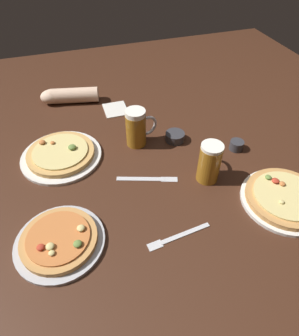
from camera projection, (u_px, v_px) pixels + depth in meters
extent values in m
cube|color=#3D2114|center=(150.00, 175.00, 1.08)|extent=(2.40, 2.40, 0.03)
cylinder|color=#B2B2B7|center=(60.00, 242.00, 0.85)|extent=(0.26, 0.26, 0.01)
cylinder|color=tan|center=(59.00, 239.00, 0.84)|extent=(0.22, 0.22, 0.02)
cylinder|color=#C67038|center=(58.00, 237.00, 0.83)|extent=(0.18, 0.18, 0.01)
ellipsoid|color=#DBC67A|center=(81.00, 228.00, 0.84)|extent=(0.02, 0.02, 0.01)
ellipsoid|color=olive|center=(78.00, 244.00, 0.80)|extent=(0.02, 0.02, 0.01)
ellipsoid|color=#DBC67A|center=(50.00, 246.00, 0.80)|extent=(0.02, 0.02, 0.01)
ellipsoid|color=#DBC67A|center=(52.00, 253.00, 0.78)|extent=(0.02, 0.02, 0.01)
ellipsoid|color=#B73823|center=(40.00, 247.00, 0.80)|extent=(0.02, 0.02, 0.01)
cylinder|color=silver|center=(62.00, 156.00, 1.12)|extent=(0.31, 0.31, 0.01)
cylinder|color=tan|center=(61.00, 153.00, 1.11)|extent=(0.25, 0.25, 0.02)
cylinder|color=#DBC67A|center=(60.00, 151.00, 1.10)|extent=(0.21, 0.21, 0.01)
ellipsoid|color=olive|center=(72.00, 147.00, 1.10)|extent=(0.03, 0.03, 0.01)
ellipsoid|color=#C67038|center=(42.00, 142.00, 1.12)|extent=(0.02, 0.02, 0.01)
ellipsoid|color=#C67038|center=(52.00, 143.00, 1.12)|extent=(0.02, 0.02, 0.01)
cylinder|color=silver|center=(284.00, 200.00, 0.96)|extent=(0.28, 0.28, 0.01)
cylinder|color=tan|center=(285.00, 197.00, 0.95)|extent=(0.26, 0.26, 0.02)
cylinder|color=#DBC67A|center=(287.00, 195.00, 0.94)|extent=(0.21, 0.21, 0.01)
ellipsoid|color=#B73823|center=(276.00, 181.00, 0.97)|extent=(0.02, 0.02, 0.01)
ellipsoid|color=#C67038|center=(282.00, 184.00, 0.97)|extent=(0.02, 0.02, 0.01)
ellipsoid|color=#DBC67A|center=(282.00, 202.00, 0.91)|extent=(0.02, 0.02, 0.01)
ellipsoid|color=olive|center=(268.00, 177.00, 0.99)|extent=(0.02, 0.02, 0.01)
cylinder|color=#9E6619|center=(136.00, 130.00, 1.14)|extent=(0.08, 0.08, 0.13)
cylinder|color=white|center=(135.00, 113.00, 1.08)|extent=(0.08, 0.08, 0.02)
torus|color=silver|center=(147.00, 126.00, 1.16)|extent=(0.09, 0.03, 0.09)
cylinder|color=#9E6619|center=(209.00, 164.00, 0.99)|extent=(0.08, 0.08, 0.14)
cylinder|color=white|center=(213.00, 147.00, 0.94)|extent=(0.08, 0.08, 0.01)
torus|color=silver|center=(208.00, 154.00, 1.03)|extent=(0.04, 0.09, 0.09)
cylinder|color=#333338|center=(236.00, 145.00, 1.15)|extent=(0.05, 0.05, 0.04)
cylinder|color=#333338|center=(175.00, 137.00, 1.19)|extent=(0.08, 0.08, 0.04)
cube|color=silver|center=(116.00, 109.00, 1.36)|extent=(0.11, 0.12, 0.01)
cube|color=silver|center=(185.00, 233.00, 0.87)|extent=(0.17, 0.03, 0.01)
cube|color=silver|center=(155.00, 245.00, 0.84)|extent=(0.05, 0.03, 0.00)
cube|color=silver|center=(141.00, 179.00, 1.04)|extent=(0.17, 0.07, 0.01)
cube|color=silver|center=(169.00, 179.00, 1.03)|extent=(0.06, 0.04, 0.00)
cylinder|color=beige|center=(75.00, 95.00, 1.39)|extent=(0.23, 0.12, 0.07)
ellipsoid|color=beige|center=(51.00, 96.00, 1.38)|extent=(0.10, 0.08, 0.06)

